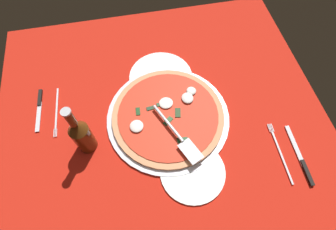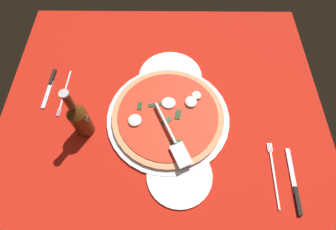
{
  "view_description": "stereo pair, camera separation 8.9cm",
  "coord_description": "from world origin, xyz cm",
  "px_view_note": "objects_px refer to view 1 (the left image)",
  "views": [
    {
      "loc": [
        -39.79,
        6.74,
        80.75
      ],
      "look_at": [
        2.59,
        -1.83,
        2.28
      ],
      "focal_mm": 28.06,
      "sensor_mm": 36.0,
      "label": 1
    },
    {
      "loc": [
        -40.65,
        -2.16,
        80.75
      ],
      "look_at": [
        2.59,
        -1.83,
        2.28
      ],
      "focal_mm": 28.06,
      "sensor_mm": 36.0,
      "label": 2
    }
  ],
  "objects_px": {
    "place_setting_far": "(48,109)",
    "beer_bottle": "(81,134)",
    "dinner_plate_left": "(193,172)",
    "pizza": "(168,115)",
    "pizza_server": "(177,134)",
    "place_setting_near": "(291,156)",
    "dinner_plate_right": "(161,77)"
  },
  "relations": [
    {
      "from": "place_setting_far",
      "to": "beer_bottle",
      "type": "height_order",
      "value": "beer_bottle"
    },
    {
      "from": "dinner_plate_left",
      "to": "pizza",
      "type": "distance_m",
      "value": 0.21
    },
    {
      "from": "pizza_server",
      "to": "place_setting_far",
      "type": "bearing_deg",
      "value": -140.04
    },
    {
      "from": "pizza",
      "to": "place_setting_near",
      "type": "xyz_separation_m",
      "value": [
        -0.22,
        -0.36,
        -0.02
      ]
    },
    {
      "from": "dinner_plate_right",
      "to": "place_setting_near",
      "type": "bearing_deg",
      "value": -138.23
    },
    {
      "from": "pizza",
      "to": "beer_bottle",
      "type": "distance_m",
      "value": 0.29
    },
    {
      "from": "pizza_server",
      "to": "place_setting_near",
      "type": "relative_size",
      "value": 1.02
    },
    {
      "from": "dinner_plate_left",
      "to": "dinner_plate_right",
      "type": "relative_size",
      "value": 0.86
    },
    {
      "from": "dinner_plate_right",
      "to": "pizza",
      "type": "bearing_deg",
      "value": 177.61
    },
    {
      "from": "dinner_plate_right",
      "to": "place_setting_far",
      "type": "xyz_separation_m",
      "value": [
        -0.06,
        0.42,
        -0.0
      ]
    },
    {
      "from": "pizza_server",
      "to": "beer_bottle",
      "type": "distance_m",
      "value": 0.29
    },
    {
      "from": "dinner_plate_left",
      "to": "beer_bottle",
      "type": "distance_m",
      "value": 0.36
    },
    {
      "from": "dinner_plate_right",
      "to": "beer_bottle",
      "type": "relative_size",
      "value": 1.05
    },
    {
      "from": "dinner_plate_right",
      "to": "pizza_server",
      "type": "height_order",
      "value": "pizza_server"
    },
    {
      "from": "pizza_server",
      "to": "beer_bottle",
      "type": "xyz_separation_m",
      "value": [
        0.04,
        0.29,
        0.05
      ]
    },
    {
      "from": "dinner_plate_left",
      "to": "dinner_plate_right",
      "type": "bearing_deg",
      "value": 4.41
    },
    {
      "from": "dinner_plate_right",
      "to": "pizza_server",
      "type": "relative_size",
      "value": 1.04
    },
    {
      "from": "dinner_plate_right",
      "to": "place_setting_far",
      "type": "distance_m",
      "value": 0.42
    },
    {
      "from": "dinner_plate_right",
      "to": "beer_bottle",
      "type": "bearing_deg",
      "value": 128.33
    },
    {
      "from": "place_setting_far",
      "to": "beer_bottle",
      "type": "xyz_separation_m",
      "value": [
        -0.17,
        -0.13,
        0.08
      ]
    },
    {
      "from": "dinner_plate_left",
      "to": "place_setting_far",
      "type": "xyz_separation_m",
      "value": [
        0.32,
        0.45,
        -0.0
      ]
    },
    {
      "from": "place_setting_far",
      "to": "dinner_plate_left",
      "type": "bearing_deg",
      "value": 56.83
    },
    {
      "from": "place_setting_near",
      "to": "beer_bottle",
      "type": "xyz_separation_m",
      "value": [
        0.17,
        0.64,
        0.08
      ]
    },
    {
      "from": "pizza_server",
      "to": "beer_bottle",
      "type": "relative_size",
      "value": 1.01
    },
    {
      "from": "beer_bottle",
      "to": "pizza",
      "type": "bearing_deg",
      "value": -79.82
    },
    {
      "from": "dinner_plate_left",
      "to": "pizza_server",
      "type": "height_order",
      "value": "pizza_server"
    },
    {
      "from": "pizza_server",
      "to": "place_setting_near",
      "type": "xyz_separation_m",
      "value": [
        -0.13,
        -0.35,
        -0.04
      ]
    },
    {
      "from": "dinner_plate_right",
      "to": "pizza_server",
      "type": "distance_m",
      "value": 0.26
    },
    {
      "from": "place_setting_far",
      "to": "beer_bottle",
      "type": "distance_m",
      "value": 0.23
    },
    {
      "from": "pizza_server",
      "to": "beer_bottle",
      "type": "bearing_deg",
      "value": -121.62
    },
    {
      "from": "pizza_server",
      "to": "place_setting_far",
      "type": "relative_size",
      "value": 1.06
    },
    {
      "from": "dinner_plate_right",
      "to": "place_setting_far",
      "type": "height_order",
      "value": "place_setting_far"
    }
  ]
}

